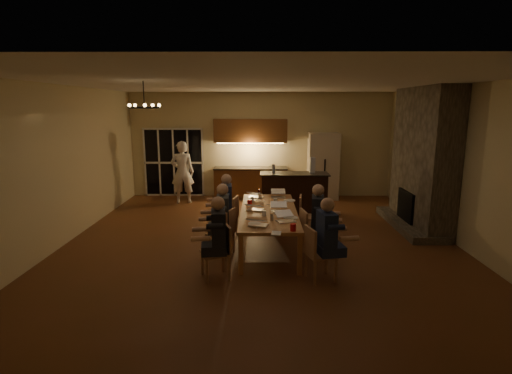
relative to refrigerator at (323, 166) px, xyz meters
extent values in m
plane|color=brown|center=(-1.90, -4.15, -1.00)|extent=(9.00, 9.00, 0.00)
cube|color=beige|center=(-1.90, 0.37, 0.60)|extent=(8.00, 0.04, 3.20)
cube|color=beige|center=(-5.92, -4.15, 0.60)|extent=(0.04, 9.00, 3.20)
cube|color=beige|center=(2.12, -4.15, 0.60)|extent=(0.04, 9.00, 3.20)
cube|color=white|center=(-1.90, -4.15, 2.22)|extent=(8.00, 9.00, 0.04)
cube|color=black|center=(-4.60, 0.32, 0.05)|extent=(1.86, 0.08, 2.10)
cube|color=#665D50|center=(1.80, -2.95, 0.60)|extent=(0.58, 2.50, 3.20)
cube|color=beige|center=(0.00, 0.00, 0.00)|extent=(0.90, 0.68, 2.00)
cube|color=#C37A4E|center=(-1.73, -4.32, -0.62)|extent=(1.10, 2.90, 0.75)
cube|color=black|center=(-1.02, -1.82, -0.46)|extent=(1.79, 0.71, 1.08)
imported|color=white|center=(-4.15, -0.64, -0.09)|extent=(0.70, 0.50, 1.81)
torus|color=black|center=(-3.93, -4.93, 1.75)|extent=(0.55, 0.55, 0.03)
cylinder|color=white|center=(-1.83, -4.75, -0.20)|extent=(0.08, 0.08, 0.10)
cylinder|color=white|center=(-1.58, -3.73, -0.20)|extent=(0.08, 0.08, 0.10)
cylinder|color=white|center=(-2.07, -3.58, -0.20)|extent=(0.08, 0.08, 0.10)
cylinder|color=red|center=(-1.36, -5.67, -0.19)|extent=(0.10, 0.10, 0.12)
cylinder|color=red|center=(-2.12, -3.94, -0.19)|extent=(0.10, 0.10, 0.12)
cylinder|color=#B2B2B7|center=(-1.70, -5.07, -0.19)|extent=(0.06, 0.06, 0.12)
cylinder|color=#3F0F0C|center=(-1.93, -2.89, -0.19)|extent=(0.06, 0.06, 0.12)
cylinder|color=#B2B2B7|center=(-1.39, -4.09, -0.19)|extent=(0.07, 0.07, 0.12)
cylinder|color=white|center=(-1.34, -4.92, -0.24)|extent=(0.27, 0.27, 0.02)
cylinder|color=white|center=(-2.00, -5.29, -0.24)|extent=(0.24, 0.24, 0.02)
cylinder|color=white|center=(-1.27, -3.53, -0.24)|extent=(0.26, 0.26, 0.02)
cube|color=white|center=(-1.64, -5.81, -0.24)|extent=(0.18, 0.24, 0.01)
cylinder|color=#99999E|center=(-1.56, -1.88, 0.20)|extent=(0.08, 0.08, 0.24)
cube|color=silver|center=(-0.56, -1.77, 0.28)|extent=(0.14, 0.14, 0.40)
camera|label=1|loc=(-1.90, -11.99, 1.77)|focal=28.00mm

